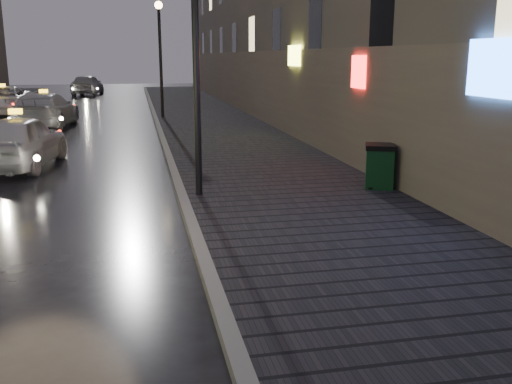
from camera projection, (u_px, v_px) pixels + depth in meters
ground at (85, 350)px, 5.94m from camera, size 120.00×120.00×0.00m
sidewalk at (208, 120)px, 26.69m from camera, size 4.60×58.00×0.15m
curb at (156, 121)px, 26.22m from camera, size 0.20×58.00×0.15m
lamp_near at (195, 30)px, 11.21m from camera, size 0.36×0.36×5.28m
lamp_far at (160, 45)px, 26.45m from camera, size 0.36×0.36×5.28m
trash_bin at (380, 166)px, 12.48m from camera, size 0.82×0.82×0.97m
taxi_near at (18, 141)px, 15.46m from camera, size 2.30×4.51×1.47m
taxi_mid at (45, 110)px, 24.37m from camera, size 2.57×5.25×1.47m
taxi_far at (3, 100)px, 30.08m from camera, size 2.47×5.20×1.43m
car_far at (87, 85)px, 44.68m from camera, size 2.48×4.90×1.60m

